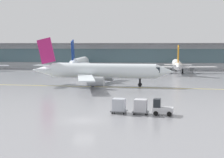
{
  "coord_description": "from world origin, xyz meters",
  "views": [
    {
      "loc": [
        7.68,
        -40.82,
        9.02
      ],
      "look_at": [
        1.26,
        20.39,
        3.0
      ],
      "focal_mm": 56.47,
      "sensor_mm": 36.0,
      "label": 1
    }
  ],
  "objects_px": {
    "gate_airplane_1": "(79,63)",
    "cargo_dolly_lead": "(141,106)",
    "baggage_tug": "(161,108)",
    "gate_airplane_2": "(177,65)",
    "taxiing_regional_jet": "(101,71)",
    "cargo_dolly_trailing": "(119,105)"
  },
  "relations": [
    {
      "from": "gate_airplane_2",
      "to": "cargo_dolly_trailing",
      "type": "xyz_separation_m",
      "value": [
        -12.78,
        -68.36,
        -1.62
      ]
    },
    {
      "from": "gate_airplane_2",
      "to": "taxiing_regional_jet",
      "type": "distance_m",
      "value": 42.3
    },
    {
      "from": "gate_airplane_2",
      "to": "taxiing_regional_jet",
      "type": "xyz_separation_m",
      "value": [
        -19.24,
        -37.67,
        0.52
      ]
    },
    {
      "from": "cargo_dolly_trailing",
      "to": "cargo_dolly_lead",
      "type": "bearing_deg",
      "value": 0.0
    },
    {
      "from": "gate_airplane_1",
      "to": "baggage_tug",
      "type": "bearing_deg",
      "value": -162.86
    },
    {
      "from": "gate_airplane_2",
      "to": "cargo_dolly_lead",
      "type": "xyz_separation_m",
      "value": [
        -9.9,
        -68.68,
        -1.62
      ]
    },
    {
      "from": "cargo_dolly_lead",
      "to": "gate_airplane_2",
      "type": "bearing_deg",
      "value": 88.24
    },
    {
      "from": "gate_airplane_1",
      "to": "cargo_dolly_lead",
      "type": "height_order",
      "value": "gate_airplane_1"
    },
    {
      "from": "gate_airplane_1",
      "to": "cargo_dolly_lead",
      "type": "relative_size",
      "value": 13.97
    },
    {
      "from": "gate_airplane_1",
      "to": "baggage_tug",
      "type": "height_order",
      "value": "gate_airplane_1"
    },
    {
      "from": "gate_airplane_1",
      "to": "cargo_dolly_lead",
      "type": "distance_m",
      "value": 69.31
    },
    {
      "from": "gate_airplane_1",
      "to": "baggage_tug",
      "type": "xyz_separation_m",
      "value": [
        23.85,
        -66.25,
        -2.25
      ]
    },
    {
      "from": "gate_airplane_1",
      "to": "cargo_dolly_lead",
      "type": "bearing_deg",
      "value": -164.84
    },
    {
      "from": "gate_airplane_1",
      "to": "gate_airplane_2",
      "type": "xyz_separation_m",
      "value": [
        31.11,
        2.73,
        -0.47
      ]
    },
    {
      "from": "baggage_tug",
      "to": "cargo_dolly_trailing",
      "type": "relative_size",
      "value": 1.21
    },
    {
      "from": "baggage_tug",
      "to": "gate_airplane_2",
      "type": "bearing_deg",
      "value": 90.44
    },
    {
      "from": "gate_airplane_2",
      "to": "cargo_dolly_lead",
      "type": "relative_size",
      "value": 11.89
    },
    {
      "from": "cargo_dolly_lead",
      "to": "cargo_dolly_trailing",
      "type": "relative_size",
      "value": 1.0
    },
    {
      "from": "gate_airplane_1",
      "to": "taxiing_regional_jet",
      "type": "distance_m",
      "value": 36.9
    },
    {
      "from": "taxiing_regional_jet",
      "to": "cargo_dolly_trailing",
      "type": "relative_size",
      "value": 14.21
    },
    {
      "from": "cargo_dolly_trailing",
      "to": "gate_airplane_2",
      "type": "bearing_deg",
      "value": 85.85
    },
    {
      "from": "gate_airplane_2",
      "to": "cargo_dolly_trailing",
      "type": "height_order",
      "value": "gate_airplane_2"
    }
  ]
}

